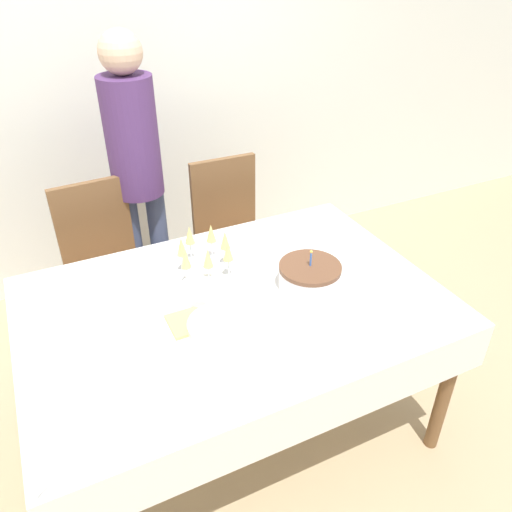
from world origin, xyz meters
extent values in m
plane|color=tan|center=(0.00, 0.00, 0.00)|extent=(12.00, 12.00, 0.00)
cube|color=silver|center=(0.00, 1.60, 1.35)|extent=(8.00, 0.05, 2.70)
cube|color=white|center=(0.00, 0.00, 0.74)|extent=(1.65, 1.13, 0.03)
cube|color=white|center=(0.00, 0.00, 0.65)|extent=(1.68, 1.16, 0.21)
cylinder|color=brown|center=(0.77, -0.50, 0.36)|extent=(0.06, 0.06, 0.72)
cylinder|color=brown|center=(-0.77, 0.50, 0.36)|extent=(0.06, 0.06, 0.72)
cylinder|color=brown|center=(0.77, 0.50, 0.36)|extent=(0.06, 0.06, 0.72)
cube|color=brown|center=(-0.37, 0.81, 0.43)|extent=(0.45, 0.45, 0.04)
cube|color=brown|center=(-0.39, 1.01, 0.70)|extent=(0.40, 0.06, 0.50)
cylinder|color=brown|center=(-0.18, 0.65, 0.20)|extent=(0.04, 0.04, 0.41)
cylinder|color=brown|center=(-0.54, 0.62, 0.20)|extent=(0.04, 0.04, 0.41)
cylinder|color=brown|center=(-0.21, 1.01, 0.20)|extent=(0.04, 0.04, 0.41)
cylinder|color=brown|center=(-0.56, 0.98, 0.20)|extent=(0.04, 0.04, 0.41)
cube|color=brown|center=(0.37, 0.81, 0.43)|extent=(0.42, 0.42, 0.04)
cube|color=brown|center=(0.37, 1.01, 0.70)|extent=(0.40, 0.04, 0.50)
cylinder|color=brown|center=(0.55, 0.63, 0.20)|extent=(0.04, 0.04, 0.41)
cylinder|color=brown|center=(0.19, 0.64, 0.20)|extent=(0.04, 0.04, 0.41)
cylinder|color=brown|center=(0.55, 0.99, 0.20)|extent=(0.04, 0.04, 0.41)
cylinder|color=brown|center=(0.19, 1.00, 0.20)|extent=(0.04, 0.04, 0.41)
cylinder|color=white|center=(0.33, -0.05, 0.80)|extent=(0.26, 0.26, 0.09)
cylinder|color=brown|center=(0.33, -0.05, 0.85)|extent=(0.26, 0.26, 0.02)
cylinder|color=#3F72D8|center=(0.33, -0.05, 0.89)|extent=(0.01, 0.01, 0.06)
sphere|color=#F9CC4C|center=(0.33, -0.05, 0.93)|extent=(0.01, 0.01, 0.01)
cylinder|color=silver|center=(-0.03, 0.25, 0.76)|extent=(0.33, 0.33, 0.01)
cylinder|color=silver|center=(0.07, 0.25, 0.76)|extent=(0.05, 0.05, 0.00)
cylinder|color=silver|center=(0.07, 0.25, 0.81)|extent=(0.01, 0.01, 0.08)
cone|color=#E0CC72|center=(0.07, 0.25, 0.89)|extent=(0.04, 0.04, 0.08)
cylinder|color=silver|center=(0.04, 0.33, 0.76)|extent=(0.05, 0.05, 0.00)
cylinder|color=silver|center=(0.04, 0.33, 0.81)|extent=(0.01, 0.01, 0.08)
cone|color=#E0CC72|center=(0.04, 0.33, 0.89)|extent=(0.04, 0.04, 0.08)
cylinder|color=silver|center=(-0.05, 0.36, 0.76)|extent=(0.05, 0.05, 0.00)
cylinder|color=silver|center=(-0.05, 0.36, 0.81)|extent=(0.01, 0.01, 0.08)
cone|color=#E0CC72|center=(-0.05, 0.36, 0.89)|extent=(0.04, 0.04, 0.08)
cylinder|color=silver|center=(-0.12, 0.28, 0.76)|extent=(0.05, 0.05, 0.00)
cylinder|color=silver|center=(-0.12, 0.28, 0.81)|extent=(0.01, 0.01, 0.08)
cone|color=#E0CC72|center=(-0.12, 0.28, 0.89)|extent=(0.04, 0.04, 0.08)
cylinder|color=silver|center=(-0.13, 0.18, 0.76)|extent=(0.05, 0.05, 0.00)
cylinder|color=silver|center=(-0.13, 0.18, 0.81)|extent=(0.01, 0.01, 0.08)
cone|color=#E0CC72|center=(-0.13, 0.18, 0.89)|extent=(0.04, 0.04, 0.08)
cylinder|color=silver|center=(-0.05, 0.15, 0.76)|extent=(0.05, 0.05, 0.00)
cylinder|color=silver|center=(-0.05, 0.15, 0.81)|extent=(0.01, 0.01, 0.08)
cone|color=#E0CC72|center=(-0.05, 0.15, 0.89)|extent=(0.04, 0.04, 0.08)
cylinder|color=silver|center=(0.05, 0.16, 0.76)|extent=(0.05, 0.05, 0.00)
cylinder|color=silver|center=(0.05, 0.16, 0.81)|extent=(0.01, 0.01, 0.08)
cone|color=#E0CC72|center=(0.05, 0.16, 0.89)|extent=(0.04, 0.04, 0.08)
cylinder|color=silver|center=(-0.12, -0.14, 0.76)|extent=(0.25, 0.25, 0.01)
cylinder|color=silver|center=(-0.12, -0.14, 0.76)|extent=(0.25, 0.25, 0.01)
cylinder|color=silver|center=(-0.12, -0.14, 0.77)|extent=(0.25, 0.25, 0.01)
cylinder|color=silver|center=(-0.12, -0.14, 0.78)|extent=(0.25, 0.25, 0.01)
cylinder|color=silver|center=(-0.12, -0.14, 0.78)|extent=(0.25, 0.25, 0.01)
cylinder|color=white|center=(-0.10, 0.09, 0.76)|extent=(0.19, 0.19, 0.01)
cylinder|color=white|center=(-0.10, 0.09, 0.76)|extent=(0.19, 0.19, 0.01)
cylinder|color=white|center=(-0.10, 0.09, 0.77)|extent=(0.19, 0.19, 0.01)
cylinder|color=white|center=(-0.10, 0.09, 0.78)|extent=(0.19, 0.19, 0.01)
cylinder|color=white|center=(-0.10, 0.09, 0.78)|extent=(0.19, 0.19, 0.01)
cylinder|color=white|center=(-0.10, 0.09, 0.79)|extent=(0.19, 0.19, 0.01)
cube|color=silver|center=(0.44, -0.26, 0.75)|extent=(0.30, 0.07, 0.00)
cube|color=silver|center=(-0.24, -0.20, 0.76)|extent=(0.18, 0.08, 0.02)
cube|color=#E0D166|center=(-0.21, -0.06, 0.76)|extent=(0.15, 0.15, 0.01)
cylinder|color=#3F4C72|center=(-0.18, 1.08, 0.40)|extent=(0.11, 0.11, 0.80)
cylinder|color=#3F4C72|center=(-0.02, 1.08, 0.40)|extent=(0.11, 0.11, 0.80)
cylinder|color=#4C2D60|center=(-0.10, 1.08, 1.12)|extent=(0.28, 0.28, 0.63)
sphere|color=#D8B293|center=(-0.10, 1.08, 1.54)|extent=(0.22, 0.22, 0.22)
camera|label=1|loc=(-0.63, -1.50, 2.00)|focal=35.00mm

